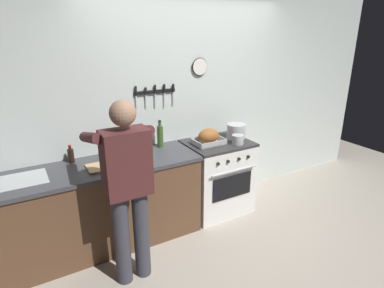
{
  "coord_description": "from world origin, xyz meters",
  "views": [
    {
      "loc": [
        -1.84,
        -1.99,
        2.16
      ],
      "look_at": [
        -0.21,
        0.85,
        0.99
      ],
      "focal_mm": 30.17,
      "sensor_mm": 36.0,
      "label": 1
    }
  ],
  "objects": [
    {
      "name": "ground_plane",
      "position": [
        0.0,
        0.0,
        0.0
      ],
      "size": [
        8.0,
        8.0,
        0.0
      ],
      "primitive_type": "plane",
      "color": "#A89E8E"
    },
    {
      "name": "bottle_vinegar",
      "position": [
        -0.7,
        1.06,
        0.99
      ],
      "size": [
        0.07,
        0.07,
        0.23
      ],
      "color": "#997F4C",
      "rests_on": "counter_block"
    },
    {
      "name": "person_cook",
      "position": [
        -1.11,
        0.38,
        0.95
      ],
      "size": [
        0.51,
        0.63,
        1.66
      ],
      "rotation": [
        0.0,
        0.0,
        1.35
      ],
      "color": "#383842",
      "rests_on": "ground"
    },
    {
      "name": "wall_back",
      "position": [
        -0.0,
        1.35,
        1.3
      ],
      "size": [
        6.0,
        0.13,
        2.6
      ],
      "color": "silver",
      "rests_on": "ground"
    },
    {
      "name": "bottle_olive_oil",
      "position": [
        -0.44,
        1.18,
        1.03
      ],
      "size": [
        0.07,
        0.07,
        0.31
      ],
      "color": "#385623",
      "rests_on": "counter_block"
    },
    {
      "name": "stock_pot",
      "position": [
        0.5,
        1.01,
        0.99
      ],
      "size": [
        0.23,
        0.23,
        0.18
      ],
      "color": "#B7B7BC",
      "rests_on": "stove"
    },
    {
      "name": "stove",
      "position": [
        0.22,
        0.99,
        0.45
      ],
      "size": [
        0.76,
        0.67,
        0.9
      ],
      "color": "white",
      "rests_on": "ground"
    },
    {
      "name": "bottle_wine_red",
      "position": [
        -0.96,
        1.14,
        1.03
      ],
      "size": [
        0.07,
        0.07,
        0.31
      ],
      "color": "#47141E",
      "rests_on": "counter_block"
    },
    {
      "name": "counter_block",
      "position": [
        -1.21,
        0.99,
        0.46
      ],
      "size": [
        2.03,
        0.65,
        0.9
      ],
      "color": "brown",
      "rests_on": "ground"
    },
    {
      "name": "saucepan",
      "position": [
        0.38,
        0.82,
        0.95
      ],
      "size": [
        0.14,
        0.14,
        0.11
      ],
      "color": "#B7B7BC",
      "rests_on": "stove"
    },
    {
      "name": "cutting_board",
      "position": [
        -1.14,
        0.92,
        0.91
      ],
      "size": [
        0.36,
        0.24,
        0.02
      ],
      "primitive_type": "cube",
      "color": "tan",
      "rests_on": "counter_block"
    },
    {
      "name": "bottle_dish_soap",
      "position": [
        -1.02,
        1.05,
        1.0
      ],
      "size": [
        0.07,
        0.07,
        0.24
      ],
      "color": "#338CCC",
      "rests_on": "counter_block"
    },
    {
      "name": "roasting_pan",
      "position": [
        0.08,
        0.98,
        0.99
      ],
      "size": [
        0.35,
        0.26,
        0.19
      ],
      "color": "#B7B7BC",
      "rests_on": "stove"
    },
    {
      "name": "bottle_soy_sauce",
      "position": [
        -1.41,
        1.2,
        0.98
      ],
      "size": [
        0.06,
        0.06,
        0.19
      ],
      "color": "black",
      "rests_on": "counter_block"
    }
  ]
}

